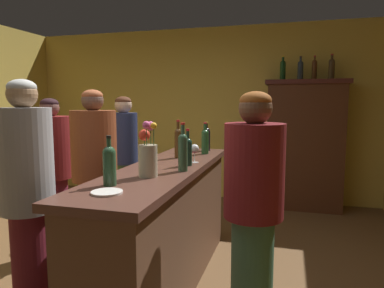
{
  "coord_description": "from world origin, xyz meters",
  "views": [
    {
      "loc": [
        1.41,
        -2.32,
        1.48
      ],
      "look_at": [
        0.66,
        0.34,
        1.15
      ],
      "focal_mm": 32.7,
      "sensor_mm": 36.0,
      "label": 1
    }
  ],
  "objects_px": {
    "display_bottle_left": "(283,69)",
    "display_bottle_midleft": "(300,69)",
    "patron_tall": "(53,172)",
    "patron_in_navy": "(28,199)",
    "wine_bottle_riesling": "(205,140)",
    "bartender": "(253,204)",
    "wine_bottle_pinot": "(206,138)",
    "wine_glass_front": "(185,142)",
    "cheese_plate": "(107,192)",
    "wine_bottle_merlot": "(183,150)",
    "flower_arrangement": "(148,154)",
    "display_bottle_center": "(314,69)",
    "bar_counter": "(165,227)",
    "display_cabinet": "(305,143)",
    "wine_bottle_syrah": "(188,150)",
    "wine_bottle_rose": "(109,164)",
    "wine_bottle_malbec": "(178,141)",
    "patron_in_grey": "(95,176)",
    "wine_glass_mid": "(195,150)",
    "patron_redhead": "(124,155)",
    "display_bottle_midright": "(332,68)"
  },
  "relations": [
    {
      "from": "display_bottle_left",
      "to": "display_bottle_midleft",
      "type": "distance_m",
      "value": 0.23
    },
    {
      "from": "display_bottle_left",
      "to": "patron_tall",
      "type": "distance_m",
      "value": 3.23
    },
    {
      "from": "patron_in_navy",
      "to": "wine_bottle_riesling",
      "type": "bearing_deg",
      "value": 13.84
    },
    {
      "from": "bartender",
      "to": "wine_bottle_pinot",
      "type": "bearing_deg",
      "value": -81.55
    },
    {
      "from": "wine_bottle_pinot",
      "to": "wine_glass_front",
      "type": "height_order",
      "value": "wine_bottle_pinot"
    },
    {
      "from": "wine_bottle_riesling",
      "to": "bartender",
      "type": "bearing_deg",
      "value": -62.16
    },
    {
      "from": "wine_bottle_riesling",
      "to": "cheese_plate",
      "type": "relative_size",
      "value": 1.77
    },
    {
      "from": "display_bottle_midleft",
      "to": "wine_bottle_merlot",
      "type": "bearing_deg",
      "value": -107.98
    },
    {
      "from": "flower_arrangement",
      "to": "patron_tall",
      "type": "relative_size",
      "value": 0.25
    },
    {
      "from": "wine_bottle_riesling",
      "to": "display_bottle_center",
      "type": "relative_size",
      "value": 0.96
    },
    {
      "from": "bar_counter",
      "to": "wine_bottle_merlot",
      "type": "height_order",
      "value": "wine_bottle_merlot"
    },
    {
      "from": "display_cabinet",
      "to": "wine_bottle_syrah",
      "type": "relative_size",
      "value": 6.09
    },
    {
      "from": "display_cabinet",
      "to": "wine_bottle_rose",
      "type": "bearing_deg",
      "value": -111.35
    },
    {
      "from": "wine_bottle_malbec",
      "to": "display_bottle_midleft",
      "type": "distance_m",
      "value": 2.46
    },
    {
      "from": "patron_in_grey",
      "to": "cheese_plate",
      "type": "bearing_deg",
      "value": -38.01
    },
    {
      "from": "wine_bottle_syrah",
      "to": "display_bottle_midleft",
      "type": "bearing_deg",
      "value": 69.87
    },
    {
      "from": "wine_bottle_merlot",
      "to": "patron_in_grey",
      "type": "xyz_separation_m",
      "value": [
        -0.83,
        0.17,
        -0.28
      ]
    },
    {
      "from": "wine_glass_mid",
      "to": "patron_in_grey",
      "type": "height_order",
      "value": "patron_in_grey"
    },
    {
      "from": "flower_arrangement",
      "to": "patron_tall",
      "type": "distance_m",
      "value": 1.44
    },
    {
      "from": "wine_bottle_syrah",
      "to": "wine_bottle_pinot",
      "type": "bearing_deg",
      "value": 93.63
    },
    {
      "from": "bar_counter",
      "to": "patron_redhead",
      "type": "relative_size",
      "value": 1.44
    },
    {
      "from": "display_bottle_left",
      "to": "display_bottle_midright",
      "type": "height_order",
      "value": "display_bottle_midright"
    },
    {
      "from": "wine_bottle_rose",
      "to": "wine_bottle_pinot",
      "type": "xyz_separation_m",
      "value": [
        0.21,
        1.64,
        -0.0
      ]
    },
    {
      "from": "bar_counter",
      "to": "wine_bottle_rose",
      "type": "xyz_separation_m",
      "value": [
        -0.1,
        -0.67,
        0.62
      ]
    },
    {
      "from": "patron_in_navy",
      "to": "bartender",
      "type": "bearing_deg",
      "value": -31.93
    },
    {
      "from": "wine_bottle_merlot",
      "to": "wine_glass_front",
      "type": "xyz_separation_m",
      "value": [
        -0.26,
        0.9,
        -0.04
      ]
    },
    {
      "from": "wine_bottle_malbec",
      "to": "bartender",
      "type": "distance_m",
      "value": 1.13
    },
    {
      "from": "patron_redhead",
      "to": "wine_bottle_syrah",
      "type": "bearing_deg",
      "value": 15.04
    },
    {
      "from": "bar_counter",
      "to": "wine_bottle_syrah",
      "type": "relative_size",
      "value": 7.63
    },
    {
      "from": "display_bottle_left",
      "to": "wine_bottle_riesling",
      "type": "bearing_deg",
      "value": -110.79
    },
    {
      "from": "wine_glass_mid",
      "to": "bartender",
      "type": "distance_m",
      "value": 0.84
    },
    {
      "from": "wine_bottle_riesling",
      "to": "patron_in_grey",
      "type": "relative_size",
      "value": 0.19
    },
    {
      "from": "flower_arrangement",
      "to": "display_bottle_left",
      "type": "distance_m",
      "value": 3.1
    },
    {
      "from": "wine_bottle_rose",
      "to": "display_bottle_midleft",
      "type": "xyz_separation_m",
      "value": [
        1.15,
        3.18,
        0.81
      ]
    },
    {
      "from": "display_bottle_center",
      "to": "wine_bottle_pinot",
      "type": "bearing_deg",
      "value": -126.08
    },
    {
      "from": "wine_bottle_rose",
      "to": "wine_bottle_malbec",
      "type": "bearing_deg",
      "value": 86.26
    },
    {
      "from": "display_cabinet",
      "to": "wine_glass_front",
      "type": "relative_size",
      "value": 11.41
    },
    {
      "from": "display_cabinet",
      "to": "display_bottle_midleft",
      "type": "xyz_separation_m",
      "value": [
        -0.09,
        0.0,
        1.0
      ]
    },
    {
      "from": "cheese_plate",
      "to": "wine_bottle_syrah",
      "type": "bearing_deg",
      "value": 78.49
    },
    {
      "from": "bartender",
      "to": "patron_tall",
      "type": "bearing_deg",
      "value": -34.08
    },
    {
      "from": "wine_bottle_rose",
      "to": "wine_glass_mid",
      "type": "bearing_deg",
      "value": 72.68
    },
    {
      "from": "wine_bottle_rose",
      "to": "display_bottle_left",
      "type": "distance_m",
      "value": 3.41
    },
    {
      "from": "cheese_plate",
      "to": "patron_redhead",
      "type": "xyz_separation_m",
      "value": [
        -0.92,
        2.04,
        -0.13
      ]
    },
    {
      "from": "display_cabinet",
      "to": "wine_glass_front",
      "type": "height_order",
      "value": "display_cabinet"
    },
    {
      "from": "wine_bottle_pinot",
      "to": "bartender",
      "type": "xyz_separation_m",
      "value": [
        0.62,
        -1.32,
        -0.27
      ]
    },
    {
      "from": "wine_glass_mid",
      "to": "wine_bottle_riesling",
      "type": "bearing_deg",
      "value": 93.79
    },
    {
      "from": "wine_bottle_rose",
      "to": "display_bottle_midleft",
      "type": "height_order",
      "value": "display_bottle_midleft"
    },
    {
      "from": "flower_arrangement",
      "to": "display_bottle_center",
      "type": "xyz_separation_m",
      "value": [
        1.2,
        2.88,
        0.79
      ]
    },
    {
      "from": "flower_arrangement",
      "to": "cheese_plate",
      "type": "bearing_deg",
      "value": -96.19
    },
    {
      "from": "wine_bottle_merlot",
      "to": "display_bottle_midright",
      "type": "bearing_deg",
      "value": 64.62
    }
  ]
}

